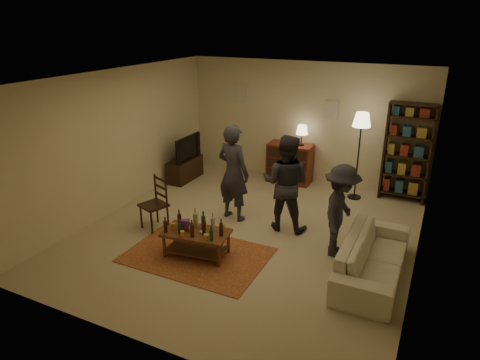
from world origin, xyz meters
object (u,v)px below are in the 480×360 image
Objects in this scene: dresser at (290,162)px; floor_lamp at (361,126)px; person_left at (233,173)px; coffee_table at (196,234)px; tv_stand at (185,164)px; bookshelf at (407,152)px; dining_chair at (156,201)px; person_by_sofa at (340,211)px; sofa at (373,257)px; person_right at (286,183)px.

dresser is 0.75× the size of floor_lamp.
dresser is 2.32m from person_left.
tv_stand is (-2.03, 2.83, 0.00)m from coffee_table.
bookshelf reaches higher than dresser.
person_by_sofa is at bearing 28.83° from dining_chair.
sofa is (2.62, 0.63, -0.08)m from coffee_table.
coffee_table is at bearing 54.50° from person_right.
sofa is (3.77, 0.09, -0.20)m from dining_chair.
bookshelf is at bearing -12.70° from person_by_sofa.
person_left reaches higher than person_by_sofa.
floor_lamp is 3.20m from sofa.
bookshelf is 1.09m from floor_lamp.
coffee_table is 4.05m from floor_lamp.
person_right is at bearing 45.30° from dining_chair.
person_by_sofa is at bearing 151.54° from person_right.
bookshelf reaches higher than dining_chair.
sofa is (-0.05, -3.18, -0.73)m from bookshelf.
floor_lamp reaches higher than person_by_sofa.
dining_chair is 0.53× the size of floor_lamp.
floor_lamp reaches higher than dresser.
person_right is (-1.69, 0.88, 0.56)m from sofa.
person_left is at bearing 77.84° from person_by_sofa.
tv_stand is 0.52× the size of bookshelf.
coffee_table is at bearing -4.86° from dining_chair.
person_right is (-0.85, -1.95, -0.68)m from floor_lamp.
bookshelf is at bearing -0.82° from sofa.
person_by_sofa is at bearing 179.28° from person_left.
dining_chair is 0.54× the size of person_left.
person_left reaches higher than dresser.
dining_chair is 5.05m from bookshelf.
floor_lamp is 2.58m from person_by_sofa.
tv_stand is 2.43m from dresser.
floor_lamp is at bearing 16.58° from sofa.
person_by_sofa is (1.09, -0.49, -0.11)m from person_right.
dresser is 0.75× the size of person_left.
person_left is at bearing -97.80° from dresser.
dining_chair is at bearing 20.92° from person_right.
dining_chair is at bearing 53.39° from person_left.
dresser is 2.50m from bookshelf.
bookshelf is 0.97× the size of sofa.
dresser is 0.67× the size of bookshelf.
bookshelf is 2.89m from person_right.
coffee_table is at bearing 103.60° from sofa.
floor_lamp is at bearing -10.65° from dresser.
dresser is 2.38m from person_right.
person_by_sofa is at bearing -103.13° from bookshelf.
person_left is (-0.31, -2.26, 0.43)m from dresser.
dresser is at bearing 37.54° from sofa.
sofa is at bearing -121.78° from person_by_sofa.
person_right is 1.20m from person_by_sofa.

